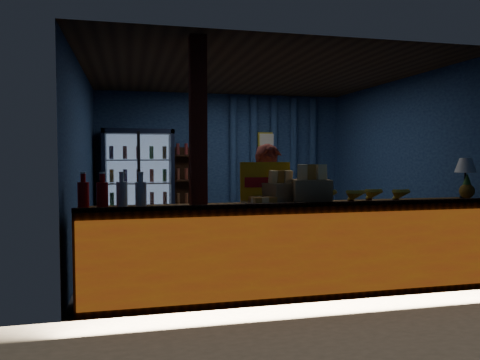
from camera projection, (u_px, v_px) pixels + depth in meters
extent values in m
plane|color=#515154|center=(252.00, 256.00, 6.73)|extent=(4.60, 4.60, 0.00)
plane|color=navy|center=(222.00, 163.00, 8.80)|extent=(4.60, 0.00, 4.60)
plane|color=navy|center=(310.00, 171.00, 4.52)|extent=(4.60, 0.00, 4.60)
plane|color=navy|center=(83.00, 167.00, 6.13)|extent=(0.00, 4.40, 4.40)
plane|color=navy|center=(396.00, 165.00, 7.19)|extent=(0.00, 4.40, 4.40)
plane|color=#472D19|center=(252.00, 74.00, 6.59)|extent=(4.60, 4.60, 0.00)
cube|color=brown|center=(299.00, 249.00, 4.86)|extent=(4.40, 0.55, 0.95)
cube|color=red|center=(309.00, 255.00, 4.58)|extent=(4.35, 0.02, 0.81)
cube|color=#352011|center=(309.00, 204.00, 4.57)|extent=(4.40, 0.04, 0.04)
cube|color=maroon|center=(198.00, 171.00, 4.57)|extent=(0.16, 0.16, 2.60)
cube|color=black|center=(138.00, 183.00, 8.38)|extent=(1.20, 0.06, 1.90)
cube|color=black|center=(105.00, 185.00, 7.99)|extent=(0.06, 0.60, 1.90)
cube|color=black|center=(172.00, 184.00, 8.25)|extent=(0.06, 0.60, 1.90)
cube|color=black|center=(138.00, 132.00, 8.07)|extent=(1.20, 0.60, 0.08)
cube|color=black|center=(139.00, 236.00, 8.17)|extent=(1.20, 0.60, 0.08)
cube|color=#99B2D8|center=(138.00, 183.00, 8.33)|extent=(1.08, 0.02, 1.74)
cube|color=white|center=(139.00, 185.00, 7.85)|extent=(1.12, 0.02, 1.78)
cube|color=black|center=(139.00, 185.00, 7.83)|extent=(0.05, 0.05, 1.80)
cube|color=silver|center=(139.00, 229.00, 8.16)|extent=(1.08, 0.48, 0.02)
cylinder|color=#A92B18|center=(112.00, 222.00, 8.05)|extent=(0.07, 0.07, 0.22)
cylinder|color=#1B6D1F|center=(126.00, 222.00, 8.10)|extent=(0.07, 0.07, 0.22)
cylinder|color=#AE711A|center=(139.00, 221.00, 8.15)|extent=(0.07, 0.07, 0.22)
cylinder|color=#261854|center=(152.00, 221.00, 8.21)|extent=(0.07, 0.07, 0.22)
cylinder|color=maroon|center=(165.00, 220.00, 8.26)|extent=(0.07, 0.07, 0.22)
cube|color=silver|center=(139.00, 206.00, 8.14)|extent=(1.08, 0.48, 0.02)
cylinder|color=#1B6D1F|center=(112.00, 199.00, 8.03)|extent=(0.07, 0.07, 0.22)
cylinder|color=#AE711A|center=(125.00, 199.00, 8.08)|extent=(0.07, 0.07, 0.22)
cylinder|color=#261854|center=(139.00, 198.00, 8.13)|extent=(0.07, 0.07, 0.22)
cylinder|color=maroon|center=(152.00, 198.00, 8.18)|extent=(0.07, 0.07, 0.22)
cylinder|color=#A92B18|center=(165.00, 198.00, 8.24)|extent=(0.07, 0.07, 0.22)
cube|color=silver|center=(139.00, 183.00, 8.12)|extent=(1.08, 0.48, 0.02)
cylinder|color=#AE711A|center=(112.00, 176.00, 8.01)|extent=(0.07, 0.07, 0.22)
cylinder|color=#261854|center=(125.00, 176.00, 8.06)|extent=(0.07, 0.07, 0.22)
cylinder|color=maroon|center=(139.00, 176.00, 8.11)|extent=(0.07, 0.07, 0.22)
cylinder|color=#A92B18|center=(152.00, 175.00, 8.16)|extent=(0.07, 0.07, 0.22)
cylinder|color=#1B6D1F|center=(165.00, 175.00, 8.22)|extent=(0.07, 0.07, 0.22)
cube|color=silver|center=(138.00, 160.00, 8.10)|extent=(1.08, 0.48, 0.02)
cylinder|color=#261854|center=(111.00, 152.00, 7.99)|extent=(0.07, 0.07, 0.22)
cylinder|color=maroon|center=(125.00, 152.00, 8.04)|extent=(0.07, 0.07, 0.22)
cylinder|color=#A92B18|center=(138.00, 152.00, 8.09)|extent=(0.07, 0.07, 0.22)
cylinder|color=#1B6D1F|center=(151.00, 153.00, 8.14)|extent=(0.07, 0.07, 0.22)
cylinder|color=#AE711A|center=(164.00, 153.00, 8.19)|extent=(0.07, 0.07, 0.22)
cube|color=#352011|center=(185.00, 191.00, 8.61)|extent=(0.50, 0.02, 1.60)
cube|color=#352011|center=(173.00, 191.00, 8.43)|extent=(0.03, 0.28, 1.60)
cube|color=#352011|center=(199.00, 191.00, 8.54)|extent=(0.03, 0.28, 1.60)
cube|color=#352011|center=(187.00, 229.00, 8.53)|extent=(0.46, 0.26, 0.02)
cube|color=#352011|center=(186.00, 205.00, 8.50)|extent=(0.46, 0.26, 0.02)
cube|color=#352011|center=(186.00, 180.00, 8.48)|extent=(0.46, 0.26, 0.02)
cube|color=#352011|center=(186.00, 155.00, 8.45)|extent=(0.46, 0.26, 0.02)
cylinder|color=navy|center=(233.00, 163.00, 8.79)|extent=(0.14, 0.14, 2.50)
cylinder|color=navy|center=(254.00, 163.00, 8.88)|extent=(0.14, 0.14, 2.50)
cylinder|color=navy|center=(274.00, 163.00, 8.97)|extent=(0.14, 0.14, 2.50)
cylinder|color=navy|center=(293.00, 163.00, 9.06)|extent=(0.14, 0.14, 2.50)
cylinder|color=navy|center=(313.00, 163.00, 9.16)|extent=(0.14, 0.14, 2.50)
cube|color=gold|center=(267.00, 140.00, 8.87)|extent=(0.36, 0.03, 0.28)
cube|color=silver|center=(267.00, 140.00, 8.86)|extent=(0.30, 0.01, 0.22)
imported|color=maroon|center=(269.00, 214.00, 5.28)|extent=(0.60, 0.42, 1.58)
imported|color=#52A46A|center=(286.00, 223.00, 8.15)|extent=(0.60, 0.61, 0.54)
cube|color=#352011|center=(272.00, 223.00, 8.36)|extent=(0.57, 0.46, 0.47)
cylinder|color=#352011|center=(272.00, 208.00, 8.34)|extent=(0.09, 0.09, 0.09)
cube|color=#F6AD0C|center=(265.00, 182.00, 4.97)|extent=(0.55, 0.19, 0.43)
cube|color=#B90C0E|center=(266.00, 182.00, 4.95)|extent=(0.45, 0.10, 0.11)
cylinder|color=#B90C0E|center=(83.00, 195.00, 4.41)|extent=(0.11, 0.11, 0.25)
cylinder|color=#B90C0E|center=(83.00, 177.00, 4.40)|extent=(0.05, 0.05, 0.10)
cylinder|color=white|center=(83.00, 173.00, 4.39)|extent=(0.05, 0.05, 0.02)
cylinder|color=#B90C0E|center=(102.00, 196.00, 4.37)|extent=(0.11, 0.11, 0.25)
cylinder|color=#B90C0E|center=(102.00, 177.00, 4.36)|extent=(0.05, 0.05, 0.10)
cylinder|color=white|center=(102.00, 173.00, 4.36)|extent=(0.05, 0.05, 0.02)
cylinder|color=silver|center=(122.00, 195.00, 4.49)|extent=(0.11, 0.11, 0.25)
cylinder|color=silver|center=(122.00, 177.00, 4.48)|extent=(0.05, 0.05, 0.10)
cylinder|color=white|center=(122.00, 172.00, 4.48)|extent=(0.05, 0.05, 0.02)
cylinder|color=silver|center=(141.00, 195.00, 4.45)|extent=(0.11, 0.11, 0.25)
cylinder|color=silver|center=(141.00, 177.00, 4.44)|extent=(0.05, 0.05, 0.10)
cylinder|color=white|center=(141.00, 173.00, 4.44)|extent=(0.05, 0.05, 0.02)
cube|color=#926946|center=(311.00, 191.00, 4.86)|extent=(0.44, 0.39, 0.25)
cube|color=yellow|center=(302.00, 172.00, 4.84)|extent=(0.11, 0.09, 0.16)
cube|color=orange|center=(312.00, 172.00, 4.85)|extent=(0.11, 0.09, 0.16)
cube|color=yellow|center=(321.00, 172.00, 4.85)|extent=(0.11, 0.09, 0.16)
cube|color=#926946|center=(280.00, 193.00, 4.94)|extent=(0.40, 0.36, 0.21)
cube|color=yellow|center=(274.00, 177.00, 4.89)|extent=(0.10, 0.08, 0.13)
cube|color=orange|center=(280.00, 177.00, 4.93)|extent=(0.10, 0.08, 0.13)
cube|color=yellow|center=(286.00, 176.00, 4.98)|extent=(0.10, 0.08, 0.13)
cylinder|color=silver|center=(263.00, 203.00, 4.81)|extent=(0.46, 0.46, 0.02)
cube|color=yellow|center=(271.00, 199.00, 4.83)|extent=(0.10, 0.07, 0.05)
cube|color=orange|center=(267.00, 198.00, 4.89)|extent=(0.12, 0.12, 0.05)
cube|color=yellow|center=(261.00, 198.00, 4.90)|extent=(0.07, 0.10, 0.05)
cube|color=orange|center=(255.00, 199.00, 4.86)|extent=(0.12, 0.12, 0.05)
cube|color=yellow|center=(255.00, 199.00, 4.79)|extent=(0.10, 0.07, 0.05)
cube|color=orange|center=(259.00, 200.00, 4.73)|extent=(0.12, 0.12, 0.05)
cube|color=yellow|center=(266.00, 200.00, 4.72)|extent=(0.07, 0.10, 0.05)
cube|color=orange|center=(271.00, 199.00, 4.76)|extent=(0.12, 0.12, 0.05)
cylinder|color=black|center=(465.00, 197.00, 5.38)|extent=(0.11, 0.11, 0.04)
cylinder|color=black|center=(465.00, 183.00, 5.37)|extent=(0.02, 0.02, 0.33)
cone|color=white|center=(466.00, 165.00, 5.36)|extent=(0.24, 0.24, 0.17)
sphere|color=#925B1A|center=(467.00, 191.00, 5.32)|extent=(0.17, 0.17, 0.17)
cone|color=#265A1E|center=(467.00, 179.00, 5.32)|extent=(0.09, 0.09, 0.13)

